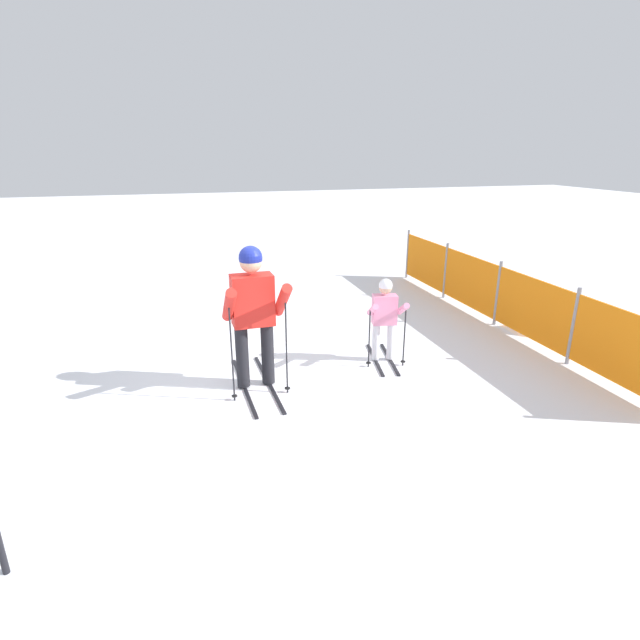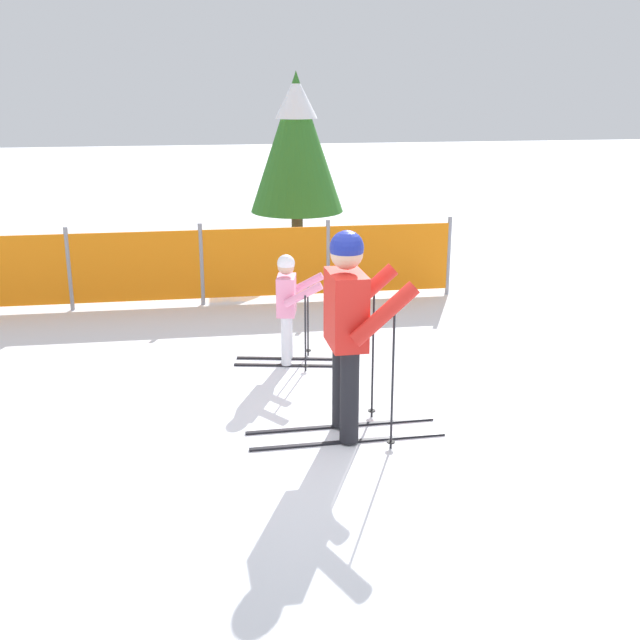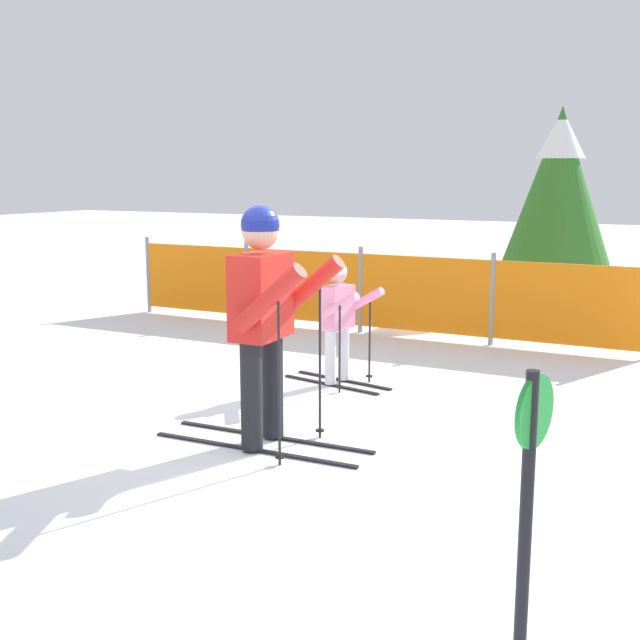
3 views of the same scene
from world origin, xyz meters
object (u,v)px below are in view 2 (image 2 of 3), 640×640
Objects in this scene: skier_adult at (349,316)px; skier_child at (288,300)px; conifer_far at (296,140)px; safety_fence at (202,264)px.

skier_adult reaches higher than skier_child.
conifer_far is (0.56, 8.07, 0.83)m from skier_adult.
skier_child is 0.39× the size of conifer_far.
skier_adult reaches higher than safety_fence.
safety_fence is (-0.91, 2.51, -0.16)m from skier_child.
conifer_far reaches higher than skier_child.
skier_adult is 0.59× the size of conifer_far.
skier_child is 0.17× the size of safety_fence.
skier_adult is 1.50× the size of skier_child.
safety_fence is 2.27× the size of conifer_far.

